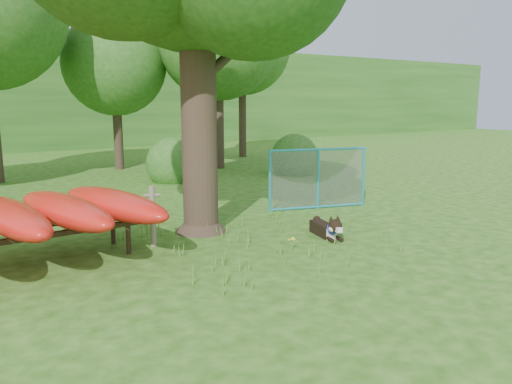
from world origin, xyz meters
TOP-DOWN VIEW (x-y plane):
  - ground at (0.00, 0.00)m, footprint 80.00×80.00m
  - wooden_post at (-1.57, 2.05)m, footprint 0.32×0.15m
  - kayak_rack at (-3.54, 2.19)m, footprint 3.89×3.45m
  - husky_dog at (1.59, 0.69)m, footprint 0.52×1.15m
  - fence_section at (3.23, 2.89)m, footprint 2.56×0.83m
  - wildflower_clump at (0.42, 0.35)m, footprint 0.12×0.10m
  - bg_tree_c at (1.50, 13.00)m, footprint 4.00×4.00m
  - bg_tree_d at (5.00, 11.00)m, footprint 4.80×4.80m
  - bg_tree_e at (8.00, 14.00)m, footprint 4.60×4.60m
  - shrub_right at (6.50, 8.00)m, footprint 1.80×1.80m
  - shrub_mid at (2.00, 9.00)m, footprint 1.80×1.80m
  - wooded_hillside at (0.00, 28.00)m, footprint 80.00×12.00m

SIDE VIEW (x-z plane):
  - ground at x=0.00m, z-range 0.00..0.00m
  - shrub_right at x=6.50m, z-range -0.90..0.90m
  - shrub_mid at x=2.00m, z-range -0.90..0.90m
  - husky_dog at x=1.59m, z-range -0.08..0.45m
  - wildflower_clump at x=0.42m, z-range 0.08..0.34m
  - wooden_post at x=-1.57m, z-range 0.03..1.20m
  - fence_section at x=3.23m, z-range -0.51..2.07m
  - kayak_rack at x=-3.54m, z-range 0.30..1.43m
  - wooded_hillside at x=0.00m, z-range 0.00..6.00m
  - bg_tree_c at x=1.50m, z-range 1.05..7.17m
  - bg_tree_d at x=5.00m, z-range 1.33..8.83m
  - bg_tree_e at x=8.00m, z-range 1.46..9.01m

